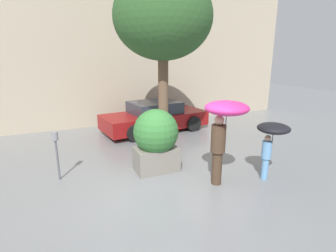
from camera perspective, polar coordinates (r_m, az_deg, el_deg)
name	(u,v)px	position (r m, az deg, el deg)	size (l,w,h in m)	color
ground_plane	(163,193)	(5.97, -1.20, -14.32)	(40.00, 40.00, 0.00)	slate
building_facade	(103,54)	(11.50, -13.98, 14.92)	(18.00, 0.30, 6.00)	#B7A88E
planter_box	(156,138)	(6.73, -2.63, -2.69)	(1.16, 1.16, 1.64)	gray
person_adult	(224,120)	(5.90, 12.10, 1.24)	(0.97, 0.97, 1.99)	#473323
person_child	(272,135)	(6.58, 21.68, -1.75)	(0.75, 0.75, 1.42)	#669ED1
parked_car_near	(155,117)	(10.52, -2.90, 1.93)	(4.35, 2.40, 1.18)	maroon
street_tree	(163,19)	(8.24, -1.12, 22.35)	(2.91, 2.91, 5.25)	brown
parking_meter	(56,146)	(6.75, -23.20, -3.94)	(0.14, 0.14, 1.21)	#595B60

